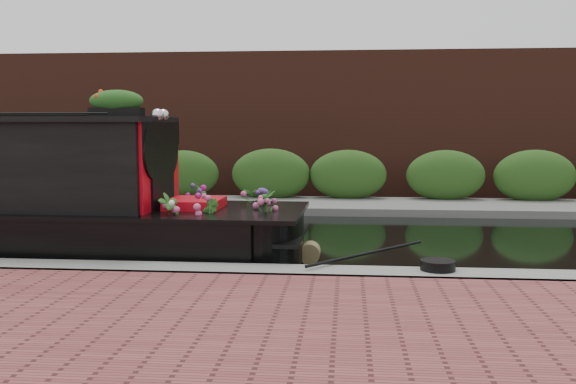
{
  "coord_description": "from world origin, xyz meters",
  "views": [
    {
      "loc": [
        2.05,
        -10.92,
        2.01
      ],
      "look_at": [
        1.08,
        -0.6,
        0.91
      ],
      "focal_mm": 40.0,
      "sensor_mm": 36.0,
      "label": 1
    }
  ],
  "objects": [
    {
      "name": "far_brick_wall",
      "position": [
        0.0,
        7.2,
        0.0
      ],
      "size": [
        40.0,
        1.0,
        8.0
      ],
      "primitive_type": "cube",
      "color": "#4D241A",
      "rests_on": "ground"
    },
    {
      "name": "far_bank_path",
      "position": [
        0.0,
        4.2,
        0.0
      ],
      "size": [
        40.0,
        2.4,
        0.34
      ],
      "primitive_type": "cube",
      "color": "slate",
      "rests_on": "ground"
    },
    {
      "name": "far_hedge",
      "position": [
        0.0,
        5.1,
        0.0
      ],
      "size": [
        40.0,
        1.1,
        2.8
      ],
      "primitive_type": "cube",
      "color": "#294F1A",
      "rests_on": "ground"
    },
    {
      "name": "ground",
      "position": [
        0.0,
        0.0,
        0.0
      ],
      "size": [
        80.0,
        80.0,
        0.0
      ],
      "primitive_type": "plane",
      "color": "black",
      "rests_on": "ground"
    },
    {
      "name": "coiled_mooring_rope",
      "position": [
        3.14,
        -3.16,
        0.31
      ],
      "size": [
        0.42,
        0.42,
        0.12
      ],
      "primitive_type": "cylinder",
      "color": "black",
      "rests_on": "near_bank_coping"
    },
    {
      "name": "near_bank_coping",
      "position": [
        0.0,
        -3.3,
        0.0
      ],
      "size": [
        40.0,
        0.6,
        0.5
      ],
      "primitive_type": "cube",
      "color": "gray",
      "rests_on": "ground"
    },
    {
      "name": "rope_fender",
      "position": [
        1.51,
        -1.75,
        0.15
      ],
      "size": [
        0.3,
        0.33,
        0.3
      ],
      "primitive_type": "cylinder",
      "rotation": [
        1.57,
        0.0,
        0.0
      ],
      "color": "brown",
      "rests_on": "ground"
    }
  ]
}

